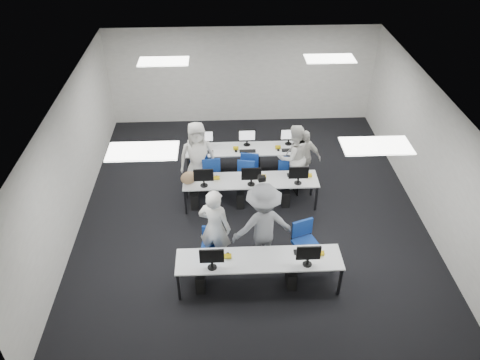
{
  "coord_description": "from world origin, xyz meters",
  "views": [
    {
      "loc": [
        -0.65,
        -8.75,
        7.22
      ],
      "look_at": [
        -0.27,
        -0.17,
        1.0
      ],
      "focal_mm": 35.0,
      "sensor_mm": 36.0,
      "label": 1
    }
  ],
  "objects_px": {
    "chair_6": "(247,177)",
    "student_1": "(293,157)",
    "chair_3": "(249,180)",
    "desk_mid": "(251,182)",
    "photographer": "(263,225)",
    "chair_2": "(199,180)",
    "chair_5": "(211,176)",
    "desk_front": "(259,261)",
    "chair_0": "(212,255)",
    "chair_4": "(287,183)",
    "student_2": "(197,156)",
    "chair_7": "(291,173)",
    "chair_1": "(305,251)",
    "student_3": "(303,157)",
    "student_0": "(215,228)"
  },
  "relations": [
    {
      "from": "chair_0",
      "to": "chair_3",
      "type": "xyz_separation_m",
      "value": [
        0.91,
        2.59,
        0.02
      ]
    },
    {
      "from": "chair_6",
      "to": "student_2",
      "type": "distance_m",
      "value": 1.38
    },
    {
      "from": "chair_4",
      "to": "chair_6",
      "type": "height_order",
      "value": "chair_6"
    },
    {
      "from": "student_3",
      "to": "student_0",
      "type": "bearing_deg",
      "value": -112.55
    },
    {
      "from": "chair_2",
      "to": "chair_6",
      "type": "height_order",
      "value": "chair_2"
    },
    {
      "from": "chair_3",
      "to": "student_2",
      "type": "bearing_deg",
      "value": 179.87
    },
    {
      "from": "chair_2",
      "to": "student_0",
      "type": "height_order",
      "value": "student_0"
    },
    {
      "from": "student_1",
      "to": "student_2",
      "type": "height_order",
      "value": "student_2"
    },
    {
      "from": "chair_1",
      "to": "student_3",
      "type": "xyz_separation_m",
      "value": [
        0.37,
        2.91,
        0.44
      ]
    },
    {
      "from": "chair_6",
      "to": "photographer",
      "type": "distance_m",
      "value": 2.72
    },
    {
      "from": "desk_front",
      "to": "chair_7",
      "type": "xyz_separation_m",
      "value": [
        1.11,
        3.46,
        -0.4
      ]
    },
    {
      "from": "student_0",
      "to": "student_2",
      "type": "bearing_deg",
      "value": -60.77
    },
    {
      "from": "chair_6",
      "to": "student_3",
      "type": "xyz_separation_m",
      "value": [
        1.43,
        0.17,
        0.47
      ]
    },
    {
      "from": "chair_6",
      "to": "chair_3",
      "type": "bearing_deg",
      "value": -66.26
    },
    {
      "from": "desk_mid",
      "to": "chair_3",
      "type": "xyz_separation_m",
      "value": [
        -0.01,
        0.59,
        -0.38
      ]
    },
    {
      "from": "chair_3",
      "to": "photographer",
      "type": "distance_m",
      "value": 2.58
    },
    {
      "from": "student_3",
      "to": "student_2",
      "type": "bearing_deg",
      "value": -161.34
    },
    {
      "from": "desk_front",
      "to": "student_0",
      "type": "bearing_deg",
      "value": 139.98
    },
    {
      "from": "chair_5",
      "to": "chair_6",
      "type": "distance_m",
      "value": 0.92
    },
    {
      "from": "chair_1",
      "to": "chair_2",
      "type": "distance_m",
      "value": 3.5
    },
    {
      "from": "chair_3",
      "to": "desk_mid",
      "type": "bearing_deg",
      "value": -80.01
    },
    {
      "from": "chair_2",
      "to": "chair_5",
      "type": "distance_m",
      "value": 0.33
    },
    {
      "from": "desk_front",
      "to": "chair_0",
      "type": "bearing_deg",
      "value": 147.21
    },
    {
      "from": "desk_mid",
      "to": "desk_front",
      "type": "bearing_deg",
      "value": -90.0
    },
    {
      "from": "student_1",
      "to": "chair_0",
      "type": "bearing_deg",
      "value": 35.28
    },
    {
      "from": "desk_front",
      "to": "chair_3",
      "type": "xyz_separation_m",
      "value": [
        -0.01,
        3.19,
        -0.38
      ]
    },
    {
      "from": "desk_mid",
      "to": "photographer",
      "type": "bearing_deg",
      "value": -86.25
    },
    {
      "from": "desk_mid",
      "to": "chair_2",
      "type": "bearing_deg",
      "value": 152.43
    },
    {
      "from": "chair_6",
      "to": "student_1",
      "type": "bearing_deg",
      "value": 11.83
    },
    {
      "from": "chair_6",
      "to": "chair_4",
      "type": "bearing_deg",
      "value": -3.75
    },
    {
      "from": "desk_front",
      "to": "chair_0",
      "type": "height_order",
      "value": "chair_0"
    },
    {
      "from": "desk_front",
      "to": "chair_0",
      "type": "xyz_separation_m",
      "value": [
        -0.92,
        0.59,
        -0.4
      ]
    },
    {
      "from": "chair_2",
      "to": "photographer",
      "type": "xyz_separation_m",
      "value": [
        1.38,
        -2.56,
        0.67
      ]
    },
    {
      "from": "chair_4",
      "to": "photographer",
      "type": "relative_size",
      "value": 0.45
    },
    {
      "from": "chair_6",
      "to": "student_1",
      "type": "xyz_separation_m",
      "value": [
        1.16,
        0.01,
        0.58
      ]
    },
    {
      "from": "chair_3",
      "to": "chair_0",
      "type": "bearing_deg",
      "value": -100.49
    },
    {
      "from": "desk_front",
      "to": "chair_2",
      "type": "relative_size",
      "value": 3.34
    },
    {
      "from": "chair_6",
      "to": "desk_mid",
      "type": "bearing_deg",
      "value": -75.16
    },
    {
      "from": "desk_front",
      "to": "student_2",
      "type": "xyz_separation_m",
      "value": [
        -1.27,
        3.39,
        0.24
      ]
    },
    {
      "from": "desk_front",
      "to": "student_0",
      "type": "height_order",
      "value": "student_0"
    },
    {
      "from": "desk_front",
      "to": "chair_4",
      "type": "bearing_deg",
      "value": 72.56
    },
    {
      "from": "desk_mid",
      "to": "chair_2",
      "type": "distance_m",
      "value": 1.47
    },
    {
      "from": "chair_2",
      "to": "student_0",
      "type": "distance_m",
      "value": 2.66
    },
    {
      "from": "chair_7",
      "to": "chair_1",
      "type": "bearing_deg",
      "value": -79.31
    },
    {
      "from": "student_3",
      "to": "chair_6",
      "type": "bearing_deg",
      "value": -157.03
    },
    {
      "from": "desk_front",
      "to": "chair_3",
      "type": "height_order",
      "value": "chair_3"
    },
    {
      "from": "chair_4",
      "to": "chair_7",
      "type": "relative_size",
      "value": 0.97
    },
    {
      "from": "chair_1",
      "to": "chair_5",
      "type": "relative_size",
      "value": 1.04
    },
    {
      "from": "desk_front",
      "to": "chair_4",
      "type": "distance_m",
      "value": 3.23
    },
    {
      "from": "student_3",
      "to": "desk_front",
      "type": "bearing_deg",
      "value": -95.54
    }
  ]
}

